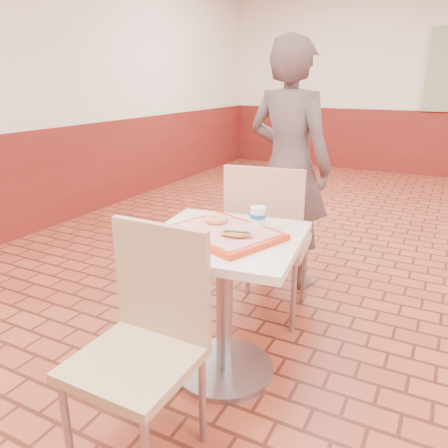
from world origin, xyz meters
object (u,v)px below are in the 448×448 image
at_px(long_john_donut, 236,233).
at_px(main_table, 224,283).
at_px(serving_tray, 224,233).
at_px(chair_main_front, 146,334).
at_px(chair_main_back, 267,236).
at_px(customer, 289,167).
at_px(paper_cup, 258,216).
at_px(ring_donut, 216,219).

bearing_deg(long_john_donut, main_table, 145.92).
relative_size(main_table, serving_tray, 1.54).
relative_size(chair_main_front, serving_tray, 1.92).
height_order(chair_main_front, chair_main_back, chair_main_back).
relative_size(chair_main_back, serving_tray, 2.03).
height_order(chair_main_front, customer, customer).
relative_size(chair_main_front, paper_cup, 9.90).
bearing_deg(customer, paper_cup, 112.45).
xyz_separation_m(chair_main_front, customer, (-0.06, 1.78, 0.35)).
bearing_deg(main_table, ring_donut, 137.74).
relative_size(main_table, chair_main_front, 0.80).
bearing_deg(serving_tray, chair_main_back, 91.93).
bearing_deg(ring_donut, long_john_donut, -38.25).
bearing_deg(chair_main_front, paper_cup, 76.46).
distance_m(chair_main_front, long_john_donut, 0.60).
bearing_deg(main_table, serving_tray, 90.00).
height_order(chair_main_back, long_john_donut, chair_main_back).
bearing_deg(paper_cup, chair_main_back, 106.02).
xyz_separation_m(chair_main_front, long_john_donut, (0.14, 0.50, 0.28)).
distance_m(customer, ring_donut, 1.13).
relative_size(chair_main_back, ring_donut, 8.87).
bearing_deg(ring_donut, chair_main_front, -86.60).
relative_size(chair_main_front, chair_main_back, 0.94).
distance_m(main_table, ring_donut, 0.32).
bearing_deg(chair_main_back, paper_cup, 97.70).
distance_m(ring_donut, long_john_donut, 0.23).
bearing_deg(paper_cup, ring_donut, -167.07).
relative_size(chair_main_back, customer, 0.57).
distance_m(chair_main_back, long_john_donut, 0.73).
xyz_separation_m(chair_main_back, paper_cup, (0.14, -0.49, 0.28)).
relative_size(chair_main_front, long_john_donut, 6.36).
bearing_deg(chair_main_back, chair_main_front, 80.27).
distance_m(main_table, customer, 1.27).
relative_size(serving_tray, long_john_donut, 3.32).
bearing_deg(paper_cup, main_table, -132.95).
xyz_separation_m(chair_main_back, serving_tray, (0.02, -0.61, 0.22)).
bearing_deg(customer, long_john_donut, 109.66).
distance_m(chair_main_front, ring_donut, 0.71).
xyz_separation_m(customer, paper_cup, (0.23, -1.08, -0.04)).
bearing_deg(customer, chair_main_front, 102.47).
height_order(customer, paper_cup, customer).
relative_size(customer, long_john_donut, 11.80).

